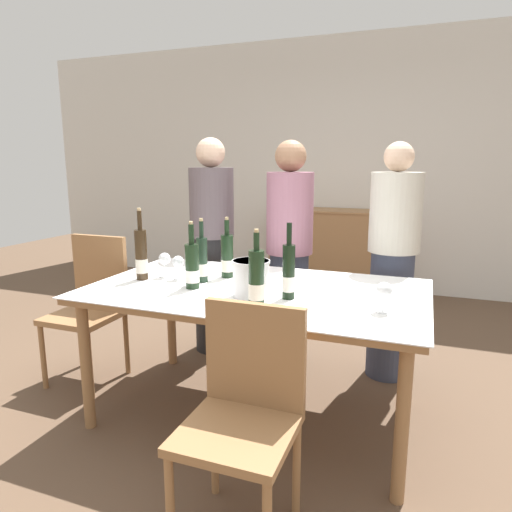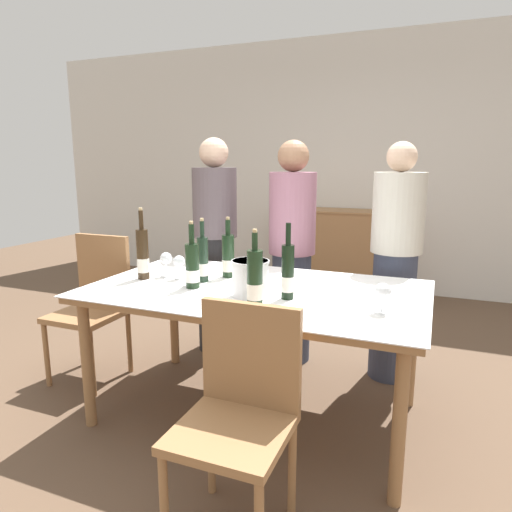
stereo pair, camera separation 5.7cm
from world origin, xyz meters
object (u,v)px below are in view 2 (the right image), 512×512
Objects in this scene: sideboard_cabinet at (333,251)px; wine_bottle_3 at (288,273)px; ice_bucket at (250,277)px; wine_bottle_4 at (143,255)px; wine_glass_1 at (166,260)px; wine_glass_2 at (383,293)px; person_guest_left at (292,254)px; wine_bottle_0 at (203,260)px; wine_bottle_1 at (192,266)px; chair_left_end at (95,298)px; chair_near_front at (240,404)px; dining_table at (256,299)px; wine_bottle_2 at (228,257)px; person_host at (216,247)px; person_guest_right at (395,265)px; wine_glass_0 at (179,262)px; wine_bottle_5 at (255,280)px.

sideboard_cabinet is 2.91m from wine_bottle_3.
ice_bucket is 0.47× the size of wine_bottle_4.
wine_bottle_4 is (-0.73, 0.10, 0.04)m from ice_bucket.
wine_glass_1 is 1.31m from wine_glass_2.
person_guest_left is at bearing 126.77° from wine_glass_2.
wine_bottle_0 reaches higher than ice_bucket.
sideboard_cabinet is at bearing 106.43° from wine_glass_2.
chair_left_end is (-0.88, 0.21, -0.34)m from wine_bottle_1.
wine_bottle_3 reaches higher than chair_near_front.
wine_bottle_4 is at bearing -175.48° from dining_table.
wine_bottle_0 reaches higher than wine_bottle_2.
person_host reaches higher than wine_bottle_4.
person_guest_left is at bearing 106.15° from wine_bottle_3.
ice_bucket is 0.73m from chair_near_front.
person_guest_right reaches higher than wine_glass_2.
wine_bottle_5 is at bearing -28.20° from wine_glass_0.
person_host is at bearing 86.54° from wine_bottle_4.
wine_bottle_0 is 1.00× the size of wine_bottle_1.
ice_bucket is 0.22× the size of chair_near_front.
wine_glass_2 is at bearing -6.37° from wine_bottle_3.
person_guest_right reaches higher than chair_near_front.
wine_glass_2 is (1.39, -0.12, -0.05)m from wine_bottle_4.
ice_bucket is 0.18m from wine_bottle_5.
sideboard_cabinet is 2.03m from person_host.
chair_near_front is (0.49, -0.94, -0.37)m from wine_bottle_2.
wine_bottle_5 reaches higher than chair_left_end.
ice_bucket is (0.03, -0.15, 0.17)m from dining_table.
dining_table is 1.16× the size of person_guest_right.
ice_bucket is 0.66m from wine_glass_2.
ice_bucket is at bearing -49.50° from wine_bottle_2.
sideboard_cabinet is 3.41× the size of wine_bottle_5.
ice_bucket is at bearing 119.36° from wine_bottle_5.
wine_bottle_3 reaches higher than sideboard_cabinet.
wine_bottle_1 is at bearing -39.66° from wine_glass_0.
chair_left_end is (-0.51, 0.15, -0.36)m from wine_bottle_4.
person_guest_right is (0.55, 1.11, -0.11)m from wine_bottle_5.
wine_glass_1 is at bearing 169.17° from wine_glass_0.
wine_bottle_1 is (-0.36, 0.03, 0.02)m from ice_bucket.
wine_bottle_3 is 0.99m from person_guest_left.
wine_bottle_3 is 0.40× the size of chair_left_end.
person_host is 1.31m from person_guest_right.
person_guest_left is (0.11, -1.91, 0.33)m from sideboard_cabinet.
dining_table is 0.82m from person_guest_left.
wine_glass_0 is 0.95× the size of wine_glass_1.
wine_glass_0 is at bearing -148.39° from wine_bottle_2.
sideboard_cabinet is 9.06× the size of wine_glass_2.
ice_bucket is at bearing -78.81° from dining_table.
ice_bucket is at bearing -25.34° from wine_bottle_0.
wine_bottle_3 is 1.49m from chair_left_end.
wine_bottle_1 is (0.01, -0.14, -0.01)m from wine_bottle_0.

